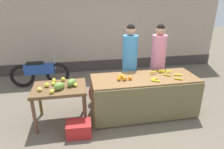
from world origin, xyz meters
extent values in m
plane|color=#665B4C|center=(0.00, 0.00, 0.00)|extent=(24.00, 24.00, 0.00)
cube|color=tan|center=(0.00, 2.96, 1.71)|extent=(7.80, 0.20, 3.42)
cube|color=#3F3833|center=(0.00, 2.85, 0.18)|extent=(7.80, 0.04, 0.36)
cube|color=brown|center=(0.31, 0.00, 0.41)|extent=(2.15, 0.81, 0.83)
cube|color=brown|center=(0.31, -0.42, 0.41)|extent=(2.15, 0.03, 0.77)
cube|color=brown|center=(-1.39, 0.00, 0.73)|extent=(1.00, 0.73, 0.06)
cylinder|color=brown|center=(-1.84, -0.31, 0.35)|extent=(0.06, 0.06, 0.70)
cylinder|color=brown|center=(-0.94, -0.31, 0.35)|extent=(0.06, 0.06, 0.70)
cylinder|color=brown|center=(-1.84, 0.31, 0.35)|extent=(0.06, 0.06, 0.70)
cylinder|color=brown|center=(-0.94, 0.31, 0.35)|extent=(0.06, 0.06, 0.70)
cylinder|color=gold|center=(0.79, -0.01, 0.84)|extent=(0.12, 0.13, 0.04)
cylinder|color=yellow|center=(1.01, -0.04, 0.84)|extent=(0.16, 0.08, 0.04)
cylinder|color=yellow|center=(0.45, -0.16, 0.84)|extent=(0.12, 0.06, 0.04)
cylinder|color=gold|center=(0.91, -0.24, 0.84)|extent=(0.14, 0.11, 0.04)
cylinder|color=yellow|center=(0.43, -0.25, 0.84)|extent=(0.15, 0.12, 0.04)
cylinder|color=gold|center=(0.75, 0.18, 0.84)|extent=(0.13, 0.08, 0.04)
cylinder|color=gold|center=(0.75, 0.18, 0.87)|extent=(0.15, 0.06, 0.04)
cylinder|color=yellow|center=(0.88, 0.10, 0.87)|extent=(0.12, 0.06, 0.04)
cylinder|color=gold|center=(0.54, 0.13, 0.87)|extent=(0.16, 0.07, 0.04)
sphere|color=orange|center=(-0.15, 0.03, 0.87)|extent=(0.08, 0.08, 0.08)
sphere|color=orange|center=(-0.14, -0.09, 0.87)|extent=(0.08, 0.08, 0.08)
sphere|color=orange|center=(-0.12, -0.06, 0.86)|extent=(0.08, 0.08, 0.08)
sphere|color=orange|center=(-0.02, -0.07, 0.86)|extent=(0.08, 0.08, 0.08)
sphere|color=orange|center=(-0.21, 0.03, 0.87)|extent=(0.08, 0.08, 0.08)
sphere|color=orange|center=(-0.24, -0.08, 0.86)|extent=(0.08, 0.08, 0.08)
ellipsoid|color=yellow|center=(-1.50, 0.10, 0.79)|extent=(0.10, 0.11, 0.07)
ellipsoid|color=#D1D537|center=(-1.08, -0.04, 0.79)|extent=(0.08, 0.10, 0.07)
ellipsoid|color=gold|center=(-1.32, 0.27, 0.80)|extent=(0.11, 0.11, 0.09)
ellipsoid|color=yellow|center=(-1.50, 0.27, 0.79)|extent=(0.08, 0.11, 0.07)
ellipsoid|color=yellow|center=(-1.61, 0.04, 0.80)|extent=(0.09, 0.11, 0.08)
ellipsoid|color=#D1DF46|center=(-1.32, -0.04, 0.80)|extent=(0.11, 0.12, 0.08)
ellipsoid|color=#DDC846|center=(-1.72, -0.12, 0.79)|extent=(0.12, 0.13, 0.07)
ellipsoid|color=yellow|center=(-1.50, -0.25, 0.79)|extent=(0.11, 0.13, 0.08)
ellipsoid|color=#E1DA4B|center=(-1.62, 0.04, 0.80)|extent=(0.10, 0.08, 0.08)
ellipsoid|color=olive|center=(-1.15, 0.01, 0.83)|extent=(0.24, 0.26, 0.14)
ellipsoid|color=olive|center=(-1.38, -0.12, 0.83)|extent=(0.26, 0.25, 0.14)
cylinder|color=#33333D|center=(0.17, 0.65, 0.35)|extent=(0.29, 0.29, 0.70)
cylinder|color=#3F8CCC|center=(0.17, 0.65, 1.13)|extent=(0.34, 0.34, 0.86)
sphere|color=tan|center=(0.17, 0.65, 1.66)|extent=(0.21, 0.21, 0.21)
sphere|color=black|center=(0.17, 0.65, 1.73)|extent=(0.18, 0.18, 0.18)
cylinder|color=#33333D|center=(0.85, 0.65, 0.35)|extent=(0.29, 0.29, 0.70)
cylinder|color=pink|center=(0.85, 0.65, 1.13)|extent=(0.34, 0.34, 0.85)
sphere|color=tan|center=(0.85, 0.65, 1.65)|extent=(0.21, 0.21, 0.21)
sphere|color=black|center=(0.85, 0.65, 1.72)|extent=(0.18, 0.18, 0.18)
torus|color=black|center=(-1.59, 1.89, 0.33)|extent=(0.65, 0.09, 0.65)
torus|color=black|center=(-2.54, 1.89, 0.33)|extent=(0.65, 0.09, 0.65)
cube|color=navy|center=(-2.06, 1.89, 0.51)|extent=(0.80, 0.18, 0.28)
cube|color=black|center=(-2.16, 1.89, 0.67)|extent=(0.44, 0.16, 0.08)
cylinder|color=gray|center=(-1.64, 1.89, 0.68)|extent=(0.04, 0.04, 0.40)
cube|color=red|center=(-1.07, -0.51, 0.13)|extent=(0.46, 0.34, 0.26)
ellipsoid|color=maroon|center=(-0.64, 0.61, 0.26)|extent=(0.46, 0.44, 0.53)
camera|label=1|loc=(-1.03, -3.49, 2.31)|focal=31.32mm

